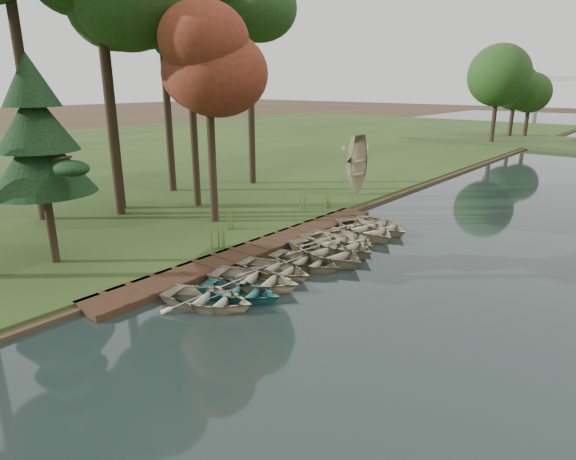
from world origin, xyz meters
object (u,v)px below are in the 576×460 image
Objects in this scene: rowboat_1 at (239,289)px; stored_rowboat at (357,188)px; rowboat_2 at (254,277)px; boardwalk at (258,249)px; pine_tree at (38,139)px; rowboat_0 at (208,297)px.

rowboat_1 is 16.12m from stored_rowboat.
rowboat_1 is 1.07m from rowboat_2.
rowboat_2 reaches higher than boardwalk.
boardwalk is at bearing 24.79° from rowboat_2.
rowboat_1 is at bearing 19.36° from pine_tree.
stored_rowboat is 18.76m from pine_tree.
stored_rowboat is at bearing -2.84° from rowboat_0.
rowboat_2 reaches higher than rowboat_1.
stored_rowboat is at bearing 100.57° from boardwalk.
pine_tree is (-2.70, -18.02, 4.45)m from stored_rowboat.
rowboat_0 is at bearing 161.36° from rowboat_2.
rowboat_1 is 0.87× the size of rowboat_2.
pine_tree is at bearing 176.87° from stored_rowboat.
rowboat_1 is 9.41m from pine_tree.
rowboat_1 is at bearing -36.43° from rowboat_0.
rowboat_0 reaches higher than boardwalk.
boardwalk is 5.59m from rowboat_0.
rowboat_2 is (2.53, -2.88, 0.26)m from boardwalk.
rowboat_2 is 9.51m from pine_tree.
rowboat_1 is at bearing -54.31° from boardwalk.
rowboat_0 is at bearing -64.01° from boardwalk.
rowboat_0 is 1.17m from rowboat_1.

